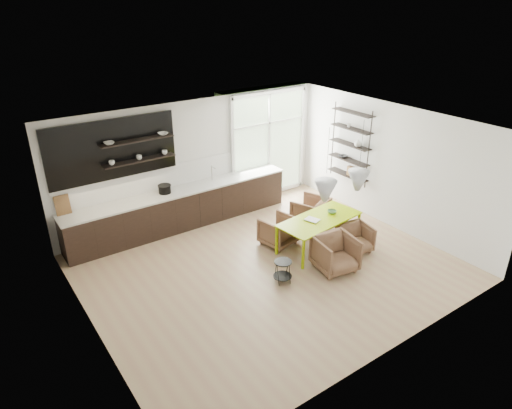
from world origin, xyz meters
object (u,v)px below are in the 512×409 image
armchair_back_right (310,212)px  armchair_front_left (335,254)px  wire_stool (283,269)px  armchair_back_left (278,231)px  armchair_front_right (355,238)px  dining_table (319,221)px

armchair_back_right → armchair_front_left: bearing=42.1°
armchair_back_right → wire_stool: (-2.01, -1.50, -0.06)m
armchair_front_left → wire_stool: (-1.14, 0.25, -0.06)m
armchair_back_left → wire_stool: (-0.83, -1.23, -0.02)m
armchair_back_right → wire_stool: size_ratio=1.68×
armchair_front_left → wire_stool: size_ratio=1.71×
armchair_front_right → wire_stool: armchair_front_right is taller
armchair_back_left → armchair_front_right: bearing=123.9°
dining_table → wire_stool: bearing=-164.2°
dining_table → armchair_back_left: dining_table is taller
dining_table → armchair_back_right: armchair_back_right is taller
dining_table → armchair_front_right: bearing=-53.2°
armchair_front_left → armchair_back_right: bearing=73.1°
armchair_front_left → wire_stool: bearing=177.0°
wire_stool → armchair_front_right: bearing=1.1°
armchair_back_right → armchair_front_right: 1.46m
dining_table → armchair_front_right: (0.54, -0.57, -0.35)m
armchair_back_left → wire_stool: 1.49m
dining_table → wire_stool: (-1.47, -0.61, -0.35)m
armchair_back_right → armchair_front_left: (-0.86, -1.75, 0.01)m
armchair_back_left → armchair_front_right: (1.18, -1.19, -0.02)m
armchair_front_right → armchair_back_left: bearing=145.7°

